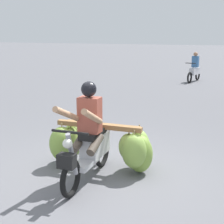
% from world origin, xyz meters
% --- Properties ---
extents(ground_plane, '(120.00, 120.00, 0.00)m').
position_xyz_m(ground_plane, '(0.00, 0.00, 0.00)').
color(ground_plane, slate).
extents(motorbike_main_loaded, '(1.85, 1.85, 1.58)m').
position_xyz_m(motorbike_main_loaded, '(-0.09, 0.18, 0.49)').
color(motorbike_main_loaded, black).
rests_on(motorbike_main_loaded, ground).
extents(motorbike_distant_ahead_left, '(0.56, 1.61, 1.40)m').
position_xyz_m(motorbike_distant_ahead_left, '(-0.40, 11.67, 0.57)').
color(motorbike_distant_ahead_left, black).
rests_on(motorbike_distant_ahead_left, ground).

